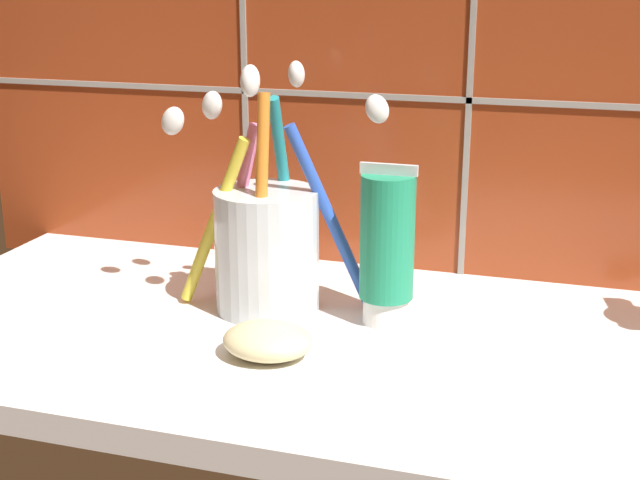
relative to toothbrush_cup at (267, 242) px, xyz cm
name	(u,v)px	position (x,y,z in cm)	size (l,w,h in cm)	color
sink_counter	(399,355)	(11.16, -3.48, -6.39)	(78.38, 32.81, 2.00)	white
tile_wall_backsplash	(450,32)	(11.16, 13.17, 14.94)	(88.38, 1.72, 44.65)	#933819
toothbrush_cup	(267,242)	(0.00, 0.00, 0.00)	(17.28, 12.55, 19.13)	silver
toothpaste_tube	(387,247)	(9.38, -0.13, 0.52)	(4.18, 3.98, 12.06)	white
soap_bar	(268,341)	(3.13, -8.42, -4.24)	(6.22, 5.29, 2.30)	beige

